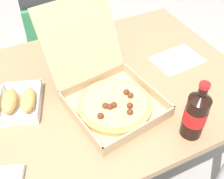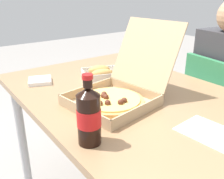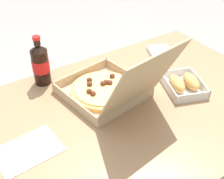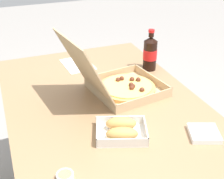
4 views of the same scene
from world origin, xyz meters
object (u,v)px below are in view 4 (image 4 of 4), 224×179
(pizza_box_open, at_px, (120,84))
(cola_bottle, at_px, (150,53))
(bread_side_box, at_px, (121,130))
(napkin_pile, at_px, (204,133))
(dipping_sauce_cup, at_px, (65,176))
(paper_menu, at_px, (78,64))

(pizza_box_open, bearing_deg, cola_bottle, -53.35)
(bread_side_box, bearing_deg, napkin_pile, -111.58)
(cola_bottle, relative_size, dipping_sauce_cup, 4.00)
(paper_menu, bearing_deg, pizza_box_open, -169.57)
(bread_side_box, bearing_deg, cola_bottle, -37.13)
(pizza_box_open, xyz_separation_m, dipping_sauce_cup, (-0.45, 0.38, -0.03))
(pizza_box_open, distance_m, bread_side_box, 0.33)
(paper_menu, height_order, napkin_pile, napkin_pile)
(cola_bottle, height_order, napkin_pile, cola_bottle)
(paper_menu, relative_size, napkin_pile, 1.91)
(bread_side_box, relative_size, dipping_sauce_cup, 4.10)
(paper_menu, bearing_deg, bread_side_box, 173.91)
(pizza_box_open, distance_m, napkin_pile, 0.46)
(napkin_pile, bearing_deg, cola_bottle, -7.29)
(paper_menu, xyz_separation_m, napkin_pile, (-0.80, -0.27, 0.01))
(bread_side_box, xyz_separation_m, napkin_pile, (-0.12, -0.29, -0.02))
(pizza_box_open, bearing_deg, dipping_sauce_cup, 139.90)
(bread_side_box, height_order, dipping_sauce_cup, bread_side_box)
(cola_bottle, xyz_separation_m, dipping_sauce_cup, (-0.63, 0.63, -0.08))
(paper_menu, bearing_deg, dipping_sauce_cup, 157.25)
(napkin_pile, distance_m, dipping_sauce_cup, 0.55)
(pizza_box_open, xyz_separation_m, napkin_pile, (-0.42, -0.17, -0.03))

